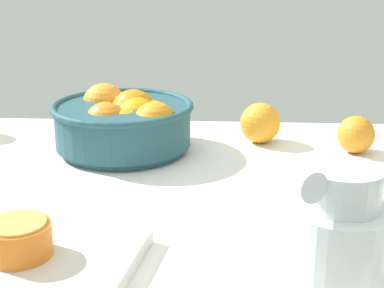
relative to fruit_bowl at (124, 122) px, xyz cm
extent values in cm
cube|color=white|center=(11.53, -23.85, -6.67)|extent=(110.65, 85.83, 3.00)
cylinder|color=#234C56|center=(-0.20, -0.42, -4.57)|extent=(22.03, 22.03, 1.20)
cylinder|color=#234C56|center=(-0.20, -0.42, -0.49)|extent=(23.94, 23.94, 6.97)
torus|color=#234C56|center=(-0.20, -0.42, 3.00)|extent=(25.14, 25.14, 1.20)
sphere|color=orange|center=(2.29, 0.20, 0.49)|extent=(7.81, 7.81, 7.81)
sphere|color=orange|center=(3.59, 3.11, 0.10)|extent=(6.92, 6.92, 6.92)
sphere|color=orange|center=(1.12, 3.39, 0.74)|extent=(8.72, 8.72, 8.72)
sphere|color=orange|center=(-4.69, 5.66, 1.58)|extent=(8.21, 8.21, 8.21)
sphere|color=orange|center=(-2.54, 0.36, -0.25)|extent=(6.88, 6.88, 6.88)
sphere|color=orange|center=(-2.52, -3.79, 0.77)|extent=(7.52, 7.52, 7.52)
sphere|color=orange|center=(0.59, -3.87, 0.04)|extent=(6.74, 6.74, 6.74)
sphere|color=orange|center=(5.97, -4.03, 1.17)|extent=(7.32, 7.32, 7.32)
cylinder|color=white|center=(28.40, -50.66, 1.09)|extent=(10.00, 10.00, 12.52)
cylinder|color=white|center=(28.40, -50.66, 9.18)|extent=(6.88, 6.88, 3.66)
cone|color=white|center=(24.53, -52.83, 10.46)|extent=(3.91, 3.99, 2.80)
cylinder|color=orange|center=(-4.78, -42.43, -1.31)|extent=(7.39, 7.39, 3.79)
cylinder|color=#FEAB4E|center=(-4.78, -42.43, 0.74)|extent=(6.50, 6.50, 0.30)
sphere|color=orange|center=(41.00, 0.80, -1.86)|extent=(6.62, 6.62, 6.62)
sphere|color=orange|center=(24.42, 5.70, -1.43)|extent=(7.48, 7.48, 7.48)
cylinder|color=silver|center=(35.42, -21.88, -4.82)|extent=(6.75, 10.84, 0.70)
camera|label=1|loc=(17.69, -99.32, 29.17)|focal=54.86mm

